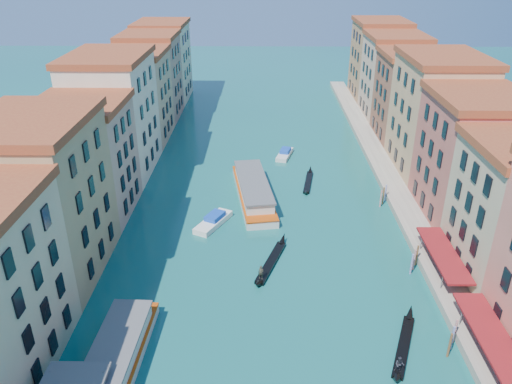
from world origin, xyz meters
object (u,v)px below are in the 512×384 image
(vaporetto_far, at_px, (253,190))
(vaporetto_near, at_px, (112,367))
(gondola_fore, at_px, (271,261))
(gondola_right, at_px, (403,346))

(vaporetto_far, bearing_deg, vaporetto_near, -116.95)
(vaporetto_near, height_order, vaporetto_far, vaporetto_far)
(vaporetto_near, bearing_deg, vaporetto_far, 73.90)
(vaporetto_near, xyz_separation_m, gondola_fore, (15.16, 19.05, -0.87))
(gondola_fore, distance_m, gondola_right, 20.00)
(gondola_fore, bearing_deg, vaporetto_near, -110.06)
(vaporetto_near, relative_size, vaporetto_far, 0.91)
(gondola_fore, bearing_deg, vaporetto_far, 116.31)
(vaporetto_far, height_order, gondola_right, vaporetto_far)
(vaporetto_near, height_order, gondola_right, vaporetto_near)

